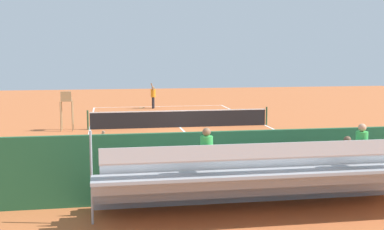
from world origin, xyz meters
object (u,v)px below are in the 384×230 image
(tennis_net, at_px, (180,118))
(equipment_bag, at_px, (267,185))
(courtside_bench, at_px, (328,170))
(line_judge, at_px, (102,162))
(tennis_ball_near, at_px, (145,113))
(bleacher_stand, at_px, (268,178))
(tennis_racket, at_px, (141,108))
(tennis_player, at_px, (153,95))
(umpire_chair, at_px, (67,107))

(tennis_net, bearing_deg, equipment_bag, 93.07)
(courtside_bench, bearing_deg, line_judge, -1.81)
(equipment_bag, distance_m, tennis_ball_near, 20.41)
(bleacher_stand, bearing_deg, tennis_ball_near, -86.07)
(tennis_racket, height_order, line_judge, line_judge)
(tennis_player, bearing_deg, bleacher_stand, 91.53)
(bleacher_stand, distance_m, umpire_chair, 16.42)
(tennis_racket, xyz_separation_m, line_judge, (2.83, 23.17, 1.00))
(bleacher_stand, distance_m, tennis_ball_near, 22.30)
(tennis_net, relative_size, umpire_chair, 4.81)
(tennis_net, bearing_deg, courtside_bench, 101.72)
(tennis_ball_near, xyz_separation_m, line_judge, (2.83, 19.95, 0.98))
(umpire_chair, xyz_separation_m, tennis_racket, (-4.75, -10.28, -1.30))
(equipment_bag, bearing_deg, tennis_racket, -84.74)
(umpire_chair, distance_m, tennis_racket, 11.40)
(bleacher_stand, bearing_deg, tennis_player, -88.47)
(umpire_chair, distance_m, equipment_bag, 14.98)
(equipment_bag, xyz_separation_m, tennis_racket, (2.17, -23.52, -0.16))
(tennis_racket, bearing_deg, bleacher_stand, 93.44)
(bleacher_stand, xyz_separation_m, equipment_bag, (-0.64, -1.93, -0.75))
(courtside_bench, distance_m, tennis_racket, 23.77)
(courtside_bench, distance_m, line_judge, 7.05)
(tennis_ball_near, bearing_deg, umpire_chair, 56.05)
(courtside_bench, xyz_separation_m, tennis_player, (3.34, -23.01, 0.46))
(bleacher_stand, distance_m, courtside_bench, 3.39)
(tennis_net, distance_m, umpire_chair, 6.26)
(tennis_racket, xyz_separation_m, tennis_ball_near, (-0.00, 3.22, 0.02))
(umpire_chair, bearing_deg, tennis_racket, -114.81)
(courtside_bench, bearing_deg, tennis_net, -78.28)
(tennis_player, xyz_separation_m, tennis_racket, (0.86, -0.38, -1.00))
(umpire_chair, bearing_deg, tennis_net, -178.49)
(umpire_chair, bearing_deg, tennis_player, -119.56)
(umpire_chair, xyz_separation_m, equipment_bag, (-6.92, 13.24, -1.13))
(tennis_racket, bearing_deg, tennis_ball_near, 90.02)
(tennis_ball_near, bearing_deg, courtside_bench, 101.76)
(bleacher_stand, xyz_separation_m, umpire_chair, (6.28, -15.17, 0.39))
(bleacher_stand, relative_size, umpire_chair, 4.23)
(courtside_bench, relative_size, tennis_player, 0.93)
(courtside_bench, relative_size, line_judge, 0.93)
(tennis_net, relative_size, tennis_player, 5.35)
(tennis_ball_near, bearing_deg, tennis_net, 101.84)
(tennis_net, xyz_separation_m, tennis_player, (0.59, -9.73, 0.51))
(courtside_bench, bearing_deg, umpire_chair, -55.66)
(courtside_bench, height_order, tennis_racket, courtside_bench)
(bleacher_stand, relative_size, courtside_bench, 5.03)
(tennis_net, distance_m, equipment_bag, 13.42)
(umpire_chair, height_order, tennis_player, umpire_chair)
(bleacher_stand, xyz_separation_m, tennis_ball_near, (1.53, -22.23, -0.89))
(tennis_net, relative_size, courtside_bench, 5.72)
(equipment_bag, relative_size, tennis_racket, 1.69)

